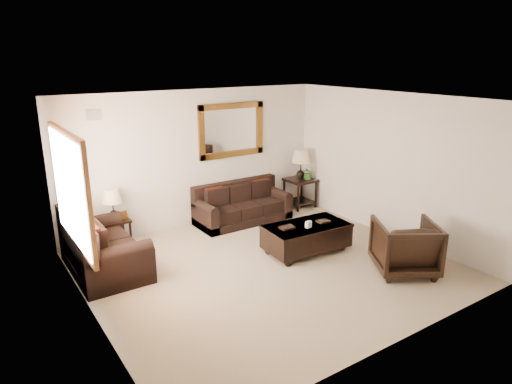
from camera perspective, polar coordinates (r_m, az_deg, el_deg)
room at (r=7.04m, az=1.68°, el=0.48°), size 5.51×5.01×2.71m
window at (r=6.75m, az=-22.08°, el=0.27°), size 0.07×1.96×1.66m
mirror at (r=9.38m, az=-3.06°, el=7.72°), size 1.50×0.06×1.10m
air_vent at (r=8.29m, az=-19.66°, el=9.07°), size 0.25×0.02×0.18m
sofa at (r=9.46m, az=-1.81°, el=-1.93°), size 1.96×0.85×0.80m
loveseat at (r=7.67m, az=-18.83°, el=-6.94°), size 1.03×1.73×0.97m
end_table_left at (r=8.42m, az=-17.41°, el=-2.17°), size 0.49×0.49×1.08m
end_table_right at (r=10.24m, az=5.60°, el=2.77°), size 0.60×0.60×1.32m
coffee_table at (r=8.03m, az=6.30°, el=-5.36°), size 1.52×0.89×0.62m
armchair at (r=7.59m, az=18.15°, el=-6.23°), size 1.22×1.20×0.93m
potted_plant at (r=10.26m, az=6.53°, el=2.25°), size 0.29×0.32×0.23m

